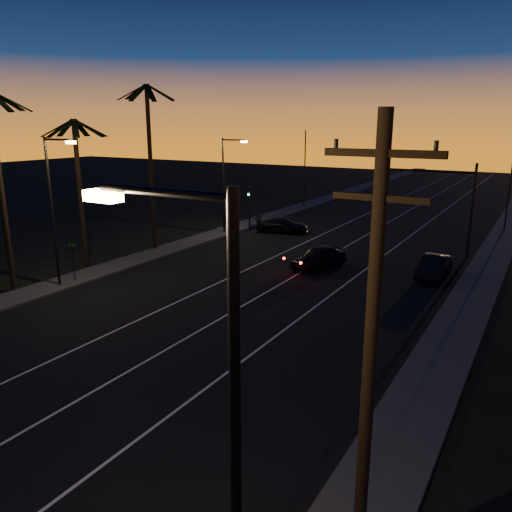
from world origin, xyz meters
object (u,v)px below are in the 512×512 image
Objects in this scene: right_car at (434,267)px; cross_car at (282,225)px; lead_car at (319,257)px; utility_pole at (370,352)px; signal_mast at (440,192)px.

right_car is 0.84× the size of cross_car.
lead_car is at bearing -166.24° from right_car.
utility_pole is at bearing -64.33° from lead_car.
lead_car is 11.81m from cross_car.
signal_mast is (-4.46, 29.99, -0.53)m from utility_pole.
signal_mast reaches higher than lead_car.
signal_mast is at bearing 53.13° from lead_car.
utility_pole reaches higher than signal_mast.
signal_mast is 14.32m from cross_car.
utility_pole is 36.15m from cross_car.
signal_mast is 10.87m from lead_car.
signal_mast is at bearing 101.21° from right_car.
utility_pole is 24.35m from right_car.
utility_pole is 30.33m from signal_mast.
right_car is (7.31, 1.79, -0.05)m from lead_car.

